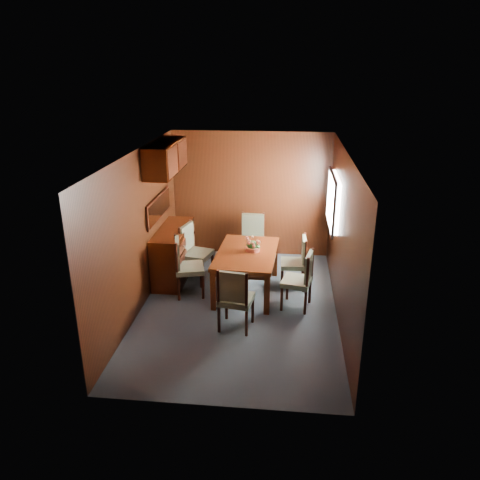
# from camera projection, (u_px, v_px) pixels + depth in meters

# --- Properties ---
(ground) EXTENTS (4.50, 4.50, 0.00)m
(ground) POSITION_uv_depth(u_px,v_px,m) (239.00, 307.00, 7.29)
(ground) COLOR #303A41
(ground) RESTS_ON ground
(room_shell) EXTENTS (3.06, 4.52, 2.41)m
(room_shell) POSITION_uv_depth(u_px,v_px,m) (234.00, 200.00, 7.02)
(room_shell) COLOR black
(room_shell) RESTS_ON ground
(sideboard) EXTENTS (0.48, 1.40, 0.90)m
(sideboard) POSITION_uv_depth(u_px,v_px,m) (174.00, 253.00, 8.18)
(sideboard) COLOR #391507
(sideboard) RESTS_ON ground
(dining_table) EXTENTS (1.02, 1.56, 0.71)m
(dining_table) POSITION_uv_depth(u_px,v_px,m) (247.00, 258.00, 7.59)
(dining_table) COLOR #391507
(dining_table) RESTS_ON ground
(chair_left_near) EXTENTS (0.55, 0.56, 0.98)m
(chair_left_near) POSITION_uv_depth(u_px,v_px,m) (185.00, 264.00, 7.52)
(chair_left_near) COLOR black
(chair_left_near) RESTS_ON ground
(chair_left_far) EXTENTS (0.56, 0.57, 1.01)m
(chair_left_far) POSITION_uv_depth(u_px,v_px,m) (193.00, 249.00, 8.07)
(chair_left_far) COLOR black
(chair_left_far) RESTS_ON ground
(chair_right_near) EXTENTS (0.51, 0.52, 0.93)m
(chair_right_near) POSITION_uv_depth(u_px,v_px,m) (301.00, 277.00, 7.11)
(chair_right_near) COLOR black
(chair_right_near) RESTS_ON ground
(chair_right_far) EXTENTS (0.42, 0.44, 0.90)m
(chair_right_far) POSITION_uv_depth(u_px,v_px,m) (298.00, 259.00, 7.79)
(chair_right_far) COLOR black
(chair_right_far) RESTS_ON ground
(chair_head) EXTENTS (0.52, 0.50, 0.97)m
(chair_head) POSITION_uv_depth(u_px,v_px,m) (235.00, 296.00, 6.49)
(chair_head) COLOR black
(chair_head) RESTS_ON ground
(chair_foot) EXTENTS (0.47, 0.45, 0.96)m
(chair_foot) POSITION_uv_depth(u_px,v_px,m) (252.00, 236.00, 8.75)
(chair_foot) COLOR black
(chair_foot) RESTS_ON ground
(flower_centerpiece) EXTENTS (0.25, 0.25, 0.25)m
(flower_centerpiece) POSITION_uv_depth(u_px,v_px,m) (253.00, 244.00, 7.55)
(flower_centerpiece) COLOR #B14E36
(flower_centerpiece) RESTS_ON dining_table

